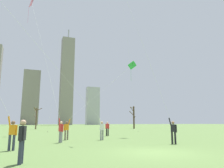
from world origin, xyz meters
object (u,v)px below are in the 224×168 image
at_px(kite_flyer_midfield_right_pink, 51,87).
at_px(bare_tree_far_right_edge, 36,117).
at_px(bare_tree_center, 134,117).
at_px(kite_flyer_midfield_left_green, 79,117).
at_px(kite_flyer_midfield_center_purple, 162,98).
at_px(bystander_far_off_by_trees, 22,139).
at_px(bystander_strolling_midfield, 107,128).
at_px(kite_flyer_far_back_orange, 63,82).

relative_size(kite_flyer_midfield_right_pink, bare_tree_far_right_edge, 3.14).
bearing_deg(bare_tree_center, bare_tree_far_right_edge, 170.72).
bearing_deg(kite_flyer_midfield_left_green, bare_tree_center, 54.15).
relative_size(bare_tree_center, bare_tree_far_right_edge, 1.18).
height_order(kite_flyer_midfield_center_purple, bystander_far_off_by_trees, kite_flyer_midfield_center_purple).
relative_size(kite_flyer_midfield_left_green, bystander_strolling_midfield, 5.36).
xyz_separation_m(bare_tree_center, bare_tree_far_right_edge, (-23.74, 3.88, -0.22)).
bearing_deg(bystander_far_off_by_trees, kite_flyer_midfield_center_purple, 26.40).
bearing_deg(bare_tree_center, bystander_strolling_midfield, -123.57).
bearing_deg(kite_flyer_midfield_left_green, bystander_far_off_by_trees, -113.50).
distance_m(bare_tree_center, bare_tree_far_right_edge, 24.06).
relative_size(kite_flyer_far_back_orange, kite_flyer_midfield_right_pink, 0.94).
xyz_separation_m(kite_flyer_far_back_orange, kite_flyer_midfield_right_pink, (-0.70, 2.27, -0.05)).
distance_m(kite_flyer_midfield_center_purple, kite_flyer_far_back_orange, 7.77).
relative_size(kite_flyer_midfield_right_pink, bystander_strolling_midfield, 9.84).
relative_size(bystander_far_off_by_trees, bare_tree_center, 0.27).
bearing_deg(kite_flyer_midfield_right_pink, kite_flyer_midfield_left_green, 18.37).
relative_size(kite_flyer_midfield_center_purple, bare_tree_center, 3.13).
bearing_deg(kite_flyer_midfield_left_green, kite_flyer_midfield_right_pink, -161.63).
distance_m(kite_flyer_midfield_right_pink, bare_tree_far_right_edge, 34.55).
xyz_separation_m(kite_flyer_far_back_orange, bystander_far_off_by_trees, (-2.65, -7.68, -3.72)).
distance_m(kite_flyer_far_back_orange, bystander_strolling_midfield, 10.21).
height_order(kite_flyer_far_back_orange, bystander_far_off_by_trees, kite_flyer_far_back_orange).
bearing_deg(kite_flyer_midfield_center_purple, kite_flyer_midfield_left_green, 130.03).
bearing_deg(kite_flyer_far_back_orange, bystander_far_off_by_trees, -109.03).
distance_m(kite_flyer_midfield_left_green, bystander_far_off_by_trees, 11.92).
distance_m(bystander_strolling_midfield, bare_tree_far_right_edge, 30.51).
relative_size(kite_flyer_midfield_right_pink, bare_tree_center, 2.65).
xyz_separation_m(kite_flyer_midfield_left_green, bystander_far_off_by_trees, (-4.73, -10.88, -1.12)).
relative_size(kite_flyer_far_back_orange, bystander_strolling_midfield, 9.25).
distance_m(kite_flyer_far_back_orange, bystander_far_off_by_trees, 8.94).
bearing_deg(kite_flyer_midfield_right_pink, kite_flyer_midfield_center_purple, -33.05).
relative_size(kite_flyer_midfield_left_green, bystander_far_off_by_trees, 5.36).
bearing_deg(bystander_far_off_by_trees, bystander_strolling_midfield, 58.48).
xyz_separation_m(kite_flyer_midfield_center_purple, kite_flyer_midfield_left_green, (-5.06, 6.02, -1.39)).
xyz_separation_m(kite_flyer_far_back_orange, bare_tree_center, (23.54, 32.90, -1.55)).
height_order(kite_flyer_midfield_right_pink, bare_tree_far_right_edge, kite_flyer_midfield_right_pink).
distance_m(kite_flyer_far_back_orange, kite_flyer_midfield_left_green, 4.61).
bearing_deg(bystander_strolling_midfield, bare_tree_far_right_edge, 102.49).
bearing_deg(bystander_far_off_by_trees, bare_tree_far_right_edge, 86.84).
xyz_separation_m(bystander_far_off_by_trees, bare_tree_center, (26.19, 40.58, 2.16)).
height_order(kite_flyer_far_back_orange, kite_flyer_midfield_left_green, kite_flyer_far_back_orange).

